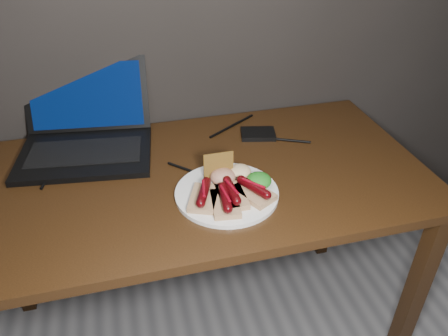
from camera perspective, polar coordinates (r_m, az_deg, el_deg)
name	(u,v)px	position (r m, az deg, el deg)	size (l,w,h in m)	color
desk	(192,199)	(1.34, -4.19, -4.03)	(1.40, 0.70, 0.75)	#38200E
laptop	(86,133)	(1.46, -17.61, 4.35)	(0.44, 0.41, 0.25)	black
hard_drive	(258,134)	(1.48, 4.47, 4.46)	(0.11, 0.08, 0.02)	black
desk_cables	(189,150)	(1.40, -4.62, 2.38)	(0.84, 0.37, 0.01)	black
plate	(227,193)	(1.20, 0.36, -3.30)	(0.29, 0.29, 0.01)	white
bread_sausage_left	(204,196)	(1.16, -2.66, -3.62)	(0.11, 0.13, 0.04)	tan
bread_sausage_center	(232,194)	(1.16, 1.00, -3.39)	(0.07, 0.12, 0.04)	tan
bread_sausage_right	(253,191)	(1.18, 3.87, -2.97)	(0.12, 0.13, 0.04)	tan
bread_sausage_extra	(225,201)	(1.14, 0.16, -4.31)	(0.08, 0.12, 0.04)	tan
crispbread	(218,166)	(1.22, -0.73, 0.24)	(0.09, 0.01, 0.09)	olive
salad_greens	(259,180)	(1.21, 4.59, -1.64)	(0.07, 0.07, 0.04)	#145C12
salsa_mound	(223,177)	(1.22, -0.14, -1.14)	(0.07, 0.07, 0.04)	maroon
coleslaw_mound	(240,171)	(1.25, 2.11, -0.45)	(0.06, 0.06, 0.04)	beige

